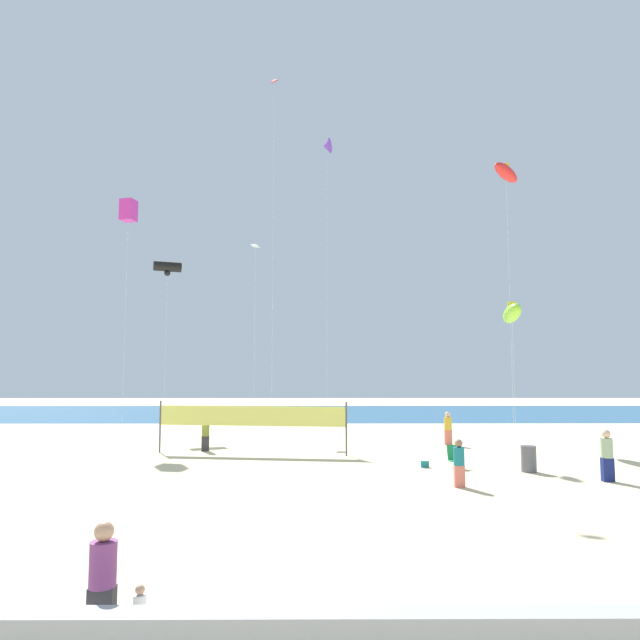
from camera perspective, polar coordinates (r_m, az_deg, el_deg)
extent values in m
plane|color=beige|center=(17.42, -5.99, -17.82)|extent=(120.00, 120.00, 0.00)
cube|color=#28608C|center=(50.84, -2.18, -9.43)|extent=(120.00, 20.00, 0.01)
cube|color=#2D2D33|center=(9.49, -21.38, -26.15)|extent=(0.36, 0.22, 0.76)
cylinder|color=#7A3872|center=(9.26, -21.23, -22.15)|extent=(0.38, 0.38, 0.63)
sphere|color=tan|center=(9.14, -21.13, -19.43)|extent=(0.28, 0.28, 0.28)
cube|color=navy|center=(9.33, -17.96, -27.92)|extent=(0.18, 0.11, 0.37)
cylinder|color=white|center=(9.20, -17.90, -25.98)|extent=(0.19, 0.19, 0.31)
sphere|color=tan|center=(9.13, -17.85, -24.67)|extent=(0.14, 0.14, 0.14)
cube|color=#EA7260|center=(30.13, 12.92, -11.57)|extent=(0.37, 0.22, 0.77)
cylinder|color=gold|center=(30.06, 12.90, -10.24)|extent=(0.39, 0.39, 0.64)
sphere|color=beige|center=(30.02, 12.88, -9.36)|extent=(0.28, 0.28, 0.28)
cube|color=#EA7260|center=(19.65, 14.01, -15.18)|extent=(0.34, 0.20, 0.71)
cylinder|color=#19727A|center=(19.54, 13.96, -13.31)|extent=(0.36, 0.36, 0.58)
sphere|color=#997051|center=(19.48, 13.94, -12.08)|extent=(0.26, 0.26, 0.26)
cube|color=#2D2D33|center=(27.74, -11.60, -12.23)|extent=(0.34, 0.20, 0.71)
cylinder|color=olive|center=(27.66, -11.57, -10.91)|extent=(0.35, 0.35, 0.58)
sphere|color=tan|center=(27.62, -11.56, -10.04)|extent=(0.26, 0.26, 0.26)
cube|color=navy|center=(22.35, 27.24, -13.39)|extent=(0.39, 0.23, 0.81)
cylinder|color=#99B28C|center=(22.25, 27.16, -11.51)|extent=(0.41, 0.41, 0.67)
sphere|color=beige|center=(22.20, 27.11, -10.27)|extent=(0.30, 0.30, 0.30)
cube|color=#1E8C4C|center=(23.01, 13.67, -13.76)|extent=(0.52, 0.48, 0.03)
cube|color=#1E8C4C|center=(23.25, 13.47, -12.98)|extent=(0.52, 0.23, 0.57)
cylinder|color=silver|center=(22.90, 13.76, -14.21)|extent=(0.03, 0.03, 0.32)
cylinder|color=silver|center=(23.18, 13.59, -14.10)|extent=(0.03, 0.03, 0.32)
cylinder|color=#595960|center=(23.18, 20.48, -13.10)|extent=(0.56, 0.56, 0.98)
cylinder|color=#4C4C51|center=(27.70, -15.97, -10.38)|extent=(0.08, 0.08, 2.40)
cylinder|color=#4C4C51|center=(25.66, 2.70, -11.01)|extent=(0.08, 0.08, 2.40)
cube|color=#EAE566|center=(26.29, -6.99, -9.68)|extent=(8.68, 1.11, 0.90)
cube|color=#19727A|center=(23.20, 10.63, -14.24)|extent=(0.31, 0.16, 0.25)
cylinder|color=silver|center=(25.56, 18.81, 0.63)|extent=(0.01, 0.01, 12.54)
ellipsoid|color=red|center=(26.89, 18.41, 14.05)|extent=(1.65, 1.48, 0.96)
cube|color=yellow|center=(26.97, 18.40, 14.52)|extent=(0.32, 0.06, 0.40)
cylinder|color=silver|center=(37.17, -6.69, -1.66)|extent=(0.01, 0.01, 12.11)
pyramid|color=white|center=(38.04, -6.57, 7.58)|extent=(0.74, 0.73, 0.26)
cylinder|color=silver|center=(30.65, 19.16, -5.68)|extent=(0.01, 0.01, 6.77)
ellipsoid|color=#8CD833|center=(30.79, 18.97, 0.63)|extent=(0.99, 2.43, 1.29)
cube|color=yellow|center=(30.82, 18.95, 1.26)|extent=(0.45, 0.06, 0.56)
cylinder|color=silver|center=(36.22, -19.24, -0.02)|extent=(0.01, 0.01, 13.74)
cube|color=#D833A5|center=(37.43, -18.92, 10.52)|extent=(0.99, 0.99, 1.33)
cylinder|color=silver|center=(36.30, 0.70, 3.57)|extent=(0.01, 0.01, 18.63)
cone|color=purple|center=(38.81, 0.68, 17.30)|extent=(0.73, 1.08, 0.99)
cylinder|color=silver|center=(30.85, -4.83, 6.45)|extent=(0.01, 0.01, 20.02)
pyramid|color=red|center=(34.30, -4.73, 23.15)|extent=(0.62, 0.62, 0.31)
cylinder|color=silver|center=(38.19, -15.46, -2.65)|extent=(0.01, 0.01, 10.71)
cylinder|color=black|center=(38.77, -15.27, 5.28)|extent=(1.90, 1.32, 0.68)
sphere|color=black|center=(38.70, -15.29, 4.64)|extent=(0.41, 0.41, 0.41)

